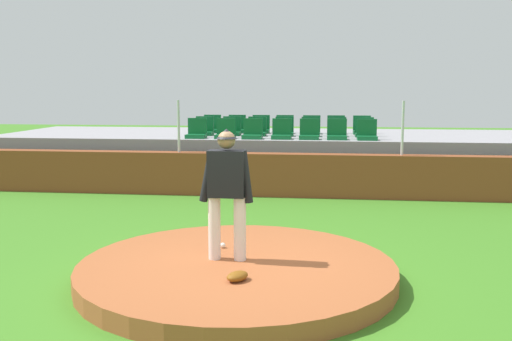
% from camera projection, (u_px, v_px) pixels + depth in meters
% --- Properties ---
extents(ground_plane, '(60.00, 60.00, 0.00)m').
position_uv_depth(ground_plane, '(237.00, 280.00, 7.41)').
color(ground_plane, '#3E7E21').
extents(pitchers_mound, '(4.07, 4.07, 0.23)m').
position_uv_depth(pitchers_mound, '(237.00, 271.00, 7.40)').
color(pitchers_mound, '#A6562E').
rests_on(pitchers_mound, ground_plane).
extents(pitcher, '(0.71, 0.27, 1.71)m').
position_uv_depth(pitcher, '(227.00, 185.00, 7.38)').
color(pitcher, white).
rests_on(pitcher, pitchers_mound).
extents(baseball, '(0.07, 0.07, 0.07)m').
position_uv_depth(baseball, '(223.00, 245.00, 8.05)').
color(baseball, white).
rests_on(baseball, pitchers_mound).
extents(fielding_glove, '(0.33, 0.36, 0.11)m').
position_uv_depth(fielding_glove, '(237.00, 276.00, 6.67)').
color(fielding_glove, brown).
rests_on(fielding_glove, pitchers_mound).
extents(brick_barrier, '(17.80, 0.40, 0.98)m').
position_uv_depth(brick_barrier, '(276.00, 175.00, 13.13)').
color(brick_barrier, brown).
rests_on(brick_barrier, ground_plane).
extents(fence_post_left, '(0.06, 0.06, 1.20)m').
position_uv_depth(fence_post_left, '(179.00, 126.00, 13.24)').
color(fence_post_left, silver).
rests_on(fence_post_left, brick_barrier).
extents(fence_post_right, '(0.06, 0.06, 1.20)m').
position_uv_depth(fence_post_right, '(403.00, 128.00, 12.64)').
color(fence_post_right, silver).
rests_on(fence_post_right, brick_barrier).
extents(bleacher_platform, '(15.44, 4.36, 1.20)m').
position_uv_depth(bleacher_platform, '(285.00, 155.00, 16.01)').
color(bleacher_platform, '#9A979D').
rests_on(bleacher_platform, ground_plane).
extents(stadium_chair_0, '(0.48, 0.44, 0.50)m').
position_uv_depth(stadium_chair_0, '(197.00, 132.00, 14.52)').
color(stadium_chair_0, '#0F5E2C').
rests_on(stadium_chair_0, bleacher_platform).
extents(stadium_chair_1, '(0.48, 0.44, 0.50)m').
position_uv_depth(stadium_chair_1, '(226.00, 132.00, 14.44)').
color(stadium_chair_1, '#0F5E2C').
rests_on(stadium_chair_1, bleacher_platform).
extents(stadium_chair_2, '(0.48, 0.44, 0.50)m').
position_uv_depth(stadium_chair_2, '(253.00, 132.00, 14.34)').
color(stadium_chair_2, '#0F5E2C').
rests_on(stadium_chair_2, bleacher_platform).
extents(stadium_chair_3, '(0.48, 0.44, 0.50)m').
position_uv_depth(stadium_chair_3, '(282.00, 133.00, 14.29)').
color(stadium_chair_3, '#0F5E2C').
rests_on(stadium_chair_3, bleacher_platform).
extents(stadium_chair_4, '(0.48, 0.44, 0.50)m').
position_uv_depth(stadium_chair_4, '(309.00, 133.00, 14.20)').
color(stadium_chair_4, '#0F5E2C').
rests_on(stadium_chair_4, bleacher_platform).
extents(stadium_chair_5, '(0.48, 0.44, 0.50)m').
position_uv_depth(stadium_chair_5, '(337.00, 133.00, 14.13)').
color(stadium_chair_5, '#0F5E2C').
rests_on(stadium_chair_5, bleacher_platform).
extents(stadium_chair_6, '(0.48, 0.44, 0.50)m').
position_uv_depth(stadium_chair_6, '(367.00, 133.00, 14.02)').
color(stadium_chair_6, '#0F5E2C').
rests_on(stadium_chair_6, bleacher_platform).
extents(stadium_chair_7, '(0.48, 0.44, 0.50)m').
position_uv_depth(stadium_chair_7, '(204.00, 129.00, 15.39)').
color(stadium_chair_7, '#0F5E2C').
rests_on(stadium_chair_7, bleacher_platform).
extents(stadium_chair_8, '(0.48, 0.44, 0.50)m').
position_uv_depth(stadium_chair_8, '(232.00, 129.00, 15.35)').
color(stadium_chair_8, '#0F5E2C').
rests_on(stadium_chair_8, bleacher_platform).
extents(stadium_chair_9, '(0.48, 0.44, 0.50)m').
position_uv_depth(stadium_chair_9, '(257.00, 130.00, 15.22)').
color(stadium_chair_9, '#0F5E2C').
rests_on(stadium_chair_9, bleacher_platform).
extents(stadium_chair_10, '(0.48, 0.44, 0.50)m').
position_uv_depth(stadium_chair_10, '(284.00, 130.00, 15.17)').
color(stadium_chair_10, '#0F5E2C').
rests_on(stadium_chair_10, bleacher_platform).
extents(stadium_chair_11, '(0.48, 0.44, 0.50)m').
position_uv_depth(stadium_chair_11, '(311.00, 130.00, 15.07)').
color(stadium_chair_11, '#0F5E2C').
rests_on(stadium_chair_11, bleacher_platform).
extents(stadium_chair_12, '(0.48, 0.44, 0.50)m').
position_uv_depth(stadium_chair_12, '(337.00, 130.00, 15.01)').
color(stadium_chair_12, '#0F5E2C').
rests_on(stadium_chair_12, bleacher_platform).
extents(stadium_chair_13, '(0.48, 0.44, 0.50)m').
position_uv_depth(stadium_chair_13, '(364.00, 131.00, 14.91)').
color(stadium_chair_13, '#0F5E2C').
rests_on(stadium_chair_13, bleacher_platform).
extents(stadium_chair_14, '(0.48, 0.44, 0.50)m').
position_uv_depth(stadium_chair_14, '(212.00, 127.00, 16.28)').
color(stadium_chair_14, '#0F5E2C').
rests_on(stadium_chair_14, bleacher_platform).
extents(stadium_chair_15, '(0.48, 0.44, 0.50)m').
position_uv_depth(stadium_chair_15, '(237.00, 127.00, 16.23)').
color(stadium_chair_15, '#0F5E2C').
rests_on(stadium_chair_15, bleacher_platform).
extents(stadium_chair_16, '(0.48, 0.44, 0.50)m').
position_uv_depth(stadium_chair_16, '(261.00, 127.00, 16.13)').
color(stadium_chair_16, '#0F5E2C').
rests_on(stadium_chair_16, bleacher_platform).
extents(stadium_chair_17, '(0.48, 0.44, 0.50)m').
position_uv_depth(stadium_chair_17, '(285.00, 128.00, 16.07)').
color(stadium_chair_17, '#0F5E2C').
rests_on(stadium_chair_17, bleacher_platform).
extents(stadium_chair_18, '(0.48, 0.44, 0.50)m').
position_uv_depth(stadium_chair_18, '(312.00, 128.00, 15.94)').
color(stadium_chair_18, '#0F5E2C').
rests_on(stadium_chair_18, bleacher_platform).
extents(stadium_chair_19, '(0.48, 0.44, 0.50)m').
position_uv_depth(stadium_chair_19, '(336.00, 128.00, 15.89)').
color(stadium_chair_19, '#0F5E2C').
rests_on(stadium_chair_19, bleacher_platform).
extents(stadium_chair_20, '(0.48, 0.44, 0.50)m').
position_uv_depth(stadium_chair_20, '(362.00, 128.00, 15.81)').
color(stadium_chair_20, '#0F5E2C').
rests_on(stadium_chair_20, bleacher_platform).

